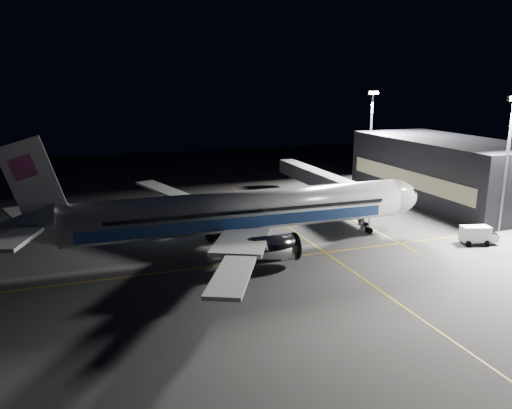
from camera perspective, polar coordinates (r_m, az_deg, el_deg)
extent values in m
plane|color=#4C4C4F|center=(70.69, -1.58, -4.88)|extent=(200.00, 200.00, 0.00)
cube|color=gold|center=(74.16, 5.82, -4.03)|extent=(0.25, 80.00, 0.01)
cube|color=gold|center=(65.32, 0.03, -6.48)|extent=(70.00, 0.25, 0.01)
cube|color=gold|center=(88.00, 10.17, -1.29)|extent=(0.25, 40.00, 0.01)
cylinder|color=silver|center=(69.16, -1.61, -0.72)|extent=(48.00, 5.60, 5.60)
ellipsoid|color=silver|center=(79.54, 15.10, 0.75)|extent=(8.96, 5.60, 5.60)
cube|color=black|center=(80.63, 16.50, 1.56)|extent=(2.20, 3.40, 0.90)
cone|color=silver|center=(66.60, -25.70, -2.45)|extent=(9.00, 5.49, 5.49)
cube|color=#2348A0|center=(71.68, -3.04, -0.95)|extent=(42.24, 0.25, 1.50)
cube|color=#2348A0|center=(66.55, -1.70, -2.11)|extent=(42.24, 0.25, 1.50)
cube|color=silver|center=(76.36, -5.21, -0.60)|extent=(11.36, 15.23, 1.53)
cube|color=silver|center=(61.57, -1.56, -4.14)|extent=(11.36, 15.23, 1.53)
cube|color=silver|center=(87.17, -10.43, 1.65)|extent=(8.57, 13.22, 1.31)
cube|color=silver|center=(48.66, -2.71, -8.09)|extent=(8.57, 13.22, 1.31)
cube|color=silver|center=(71.46, -24.91, -1.06)|extent=(6.20, 9.67, 0.45)
cube|color=silver|center=(61.48, -25.76, -3.45)|extent=(6.20, 9.67, 0.45)
cube|color=white|center=(65.06, -24.24, 2.70)|extent=(7.53, 0.40, 10.28)
cube|color=#BD408A|center=(64.91, -25.07, 3.85)|extent=(3.22, 0.55, 3.22)
cylinder|color=#B7B7BF|center=(78.52, -2.76, -1.01)|extent=(5.60, 3.40, 3.40)
cylinder|color=#B7B7BF|center=(62.21, 1.99, -5.07)|extent=(5.60, 3.40, 3.40)
cylinder|color=#9999A0|center=(78.67, 12.80, -2.31)|extent=(0.26, 0.26, 2.50)
cylinder|color=black|center=(78.89, 12.77, -2.87)|extent=(0.90, 0.70, 0.90)
cylinder|color=#9999A0|center=(73.46, -4.84, -3.16)|extent=(0.26, 0.26, 2.50)
cylinder|color=#9999A0|center=(65.57, -2.95, -5.26)|extent=(0.26, 0.26, 2.50)
cylinder|color=black|center=(73.67, -4.83, -3.68)|extent=(1.10, 1.60, 1.10)
cylinder|color=black|center=(65.80, -2.94, -5.84)|extent=(1.10, 1.60, 1.10)
cube|color=black|center=(103.50, 20.92, 3.69)|extent=(18.00, 40.00, 12.00)
cube|color=brown|center=(98.14, 16.81, 2.90)|extent=(0.15, 36.00, 3.00)
cube|color=#B2B2B7|center=(95.60, 7.36, 2.86)|extent=(3.00, 33.90, 2.80)
cube|color=#B2B2B7|center=(82.05, 12.28, 0.81)|extent=(3.60, 3.20, 3.40)
cylinder|color=#9999A0|center=(82.78, 12.17, -1.25)|extent=(0.70, 0.70, 3.10)
cylinder|color=black|center=(82.37, 12.45, -2.21)|extent=(0.70, 0.30, 0.70)
cylinder|color=black|center=(83.84, 11.81, -1.89)|extent=(0.70, 0.30, 0.70)
cylinder|color=#59595E|center=(113.84, 12.94, 7.15)|extent=(0.44, 0.44, 20.00)
cube|color=#59595E|center=(113.14, 13.23, 12.33)|extent=(2.40, 0.50, 0.80)
cube|color=white|center=(112.85, 13.33, 12.32)|extent=(2.20, 0.15, 0.60)
cylinder|color=#59595E|center=(84.41, 26.67, 3.74)|extent=(0.44, 0.44, 20.00)
cube|color=white|center=(78.17, 23.75, -3.06)|extent=(4.33, 2.94, 2.17)
cube|color=white|center=(79.46, 25.23, -3.40)|extent=(2.01, 2.22, 1.18)
cube|color=black|center=(79.32, 25.26, -3.06)|extent=(1.58, 1.93, 0.49)
cylinder|color=black|center=(80.00, 24.21, -3.59)|extent=(0.83, 0.44, 0.79)
cylinder|color=black|center=(78.27, 24.92, -4.03)|extent=(0.83, 0.44, 0.79)
cylinder|color=black|center=(78.74, 22.44, -3.68)|extent=(0.83, 0.44, 0.79)
cylinder|color=black|center=(76.99, 23.11, -4.13)|extent=(0.83, 0.44, 0.79)
cube|color=black|center=(88.27, -10.50, -0.70)|extent=(2.83, 1.98, 1.21)
cube|color=black|center=(88.08, -10.52, -0.22)|extent=(1.23, 1.23, 0.66)
sphere|color=#FFF2CC|center=(87.43, -10.84, -0.86)|extent=(0.29, 0.29, 0.29)
sphere|color=#FFF2CC|center=(87.45, -10.12, -0.82)|extent=(0.29, 0.29, 0.29)
cylinder|color=black|center=(89.32, -9.87, -0.83)|extent=(0.69, 0.33, 0.66)
cylinder|color=black|center=(87.51, -9.82, -1.14)|extent=(0.69, 0.33, 0.66)
cylinder|color=black|center=(89.29, -11.13, -0.89)|extent=(0.69, 0.33, 0.66)
cylinder|color=black|center=(87.48, -11.11, -1.20)|extent=(0.69, 0.33, 0.66)
cone|color=#DF6109|center=(84.40, -0.89, -1.51)|extent=(0.41, 0.41, 0.61)
cone|color=#DF6109|center=(82.32, -6.88, -2.03)|extent=(0.37, 0.37, 0.56)
cone|color=#DF6109|center=(81.90, -9.86, -2.19)|extent=(0.44, 0.44, 0.66)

